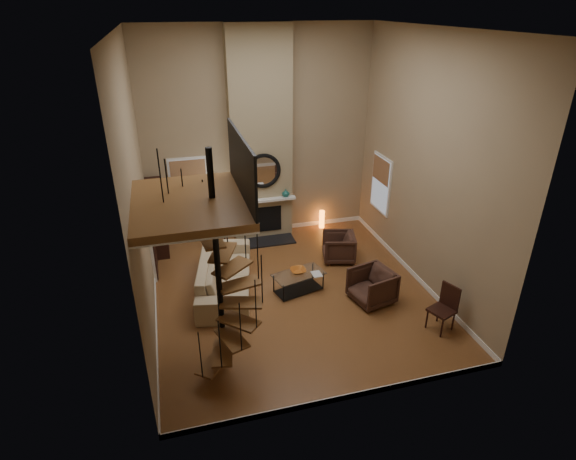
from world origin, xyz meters
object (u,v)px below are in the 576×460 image
object	(u,v)px
sofa	(224,274)
accent_lamp	(322,220)
coffee_table	(299,280)
floor_lamp	(222,200)
side_chair	(445,306)
hutch	(157,219)
armchair_near	(342,247)
armchair_far	(375,285)

from	to	relation	value
sofa	accent_lamp	bearing A→B (deg)	-40.85
accent_lamp	coffee_table	bearing A→B (deg)	-117.95
floor_lamp	accent_lamp	distance (m)	3.18
accent_lamp	side_chair	size ratio (longest dim) A/B	0.56
hutch	armchair_near	xyz separation A→B (m)	(4.41, -1.63, -0.60)
armchair_far	floor_lamp	distance (m)	4.35
hutch	accent_lamp	xyz separation A→B (m)	(4.55, 0.28, -0.70)
accent_lamp	floor_lamp	bearing A→B (deg)	-168.28
sofa	accent_lamp	distance (m)	4.01
hutch	coffee_table	distance (m)	4.07
hutch	accent_lamp	world-z (taller)	hutch
hutch	sofa	size ratio (longest dim) A/B	0.70
armchair_near	armchair_far	size ratio (longest dim) A/B	0.93
armchair_far	side_chair	distance (m)	1.57
sofa	accent_lamp	xyz separation A→B (m)	(3.18, 2.45, -0.15)
hutch	coffee_table	world-z (taller)	hutch
side_chair	armchair_far	bearing A→B (deg)	125.35
floor_lamp	side_chair	size ratio (longest dim) A/B	1.82
side_chair	sofa	bearing A→B (deg)	147.44
hutch	armchair_near	world-z (taller)	hutch
accent_lamp	hutch	bearing A→B (deg)	-176.52
floor_lamp	armchair_far	bearing A→B (deg)	-47.94
armchair_near	floor_lamp	bearing A→B (deg)	-100.43
armchair_near	coffee_table	world-z (taller)	armchair_near
coffee_table	floor_lamp	xyz separation A→B (m)	(-1.32, 2.38, 1.13)
hutch	armchair_near	bearing A→B (deg)	-20.21
accent_lamp	sofa	bearing A→B (deg)	-142.35
hutch	side_chair	size ratio (longest dim) A/B	2.06
armchair_near	armchair_far	distance (m)	1.84
armchair_far	floor_lamp	bearing A→B (deg)	-151.06
armchair_far	accent_lamp	bearing A→B (deg)	165.80
coffee_table	hutch	bearing A→B (deg)	137.60
hutch	floor_lamp	distance (m)	1.74
sofa	coffee_table	world-z (taller)	sofa
armchair_near	side_chair	bearing A→B (deg)	32.01
armchair_far	sofa	bearing A→B (deg)	-125.63
sofa	coffee_table	size ratio (longest dim) A/B	2.24
armchair_near	accent_lamp	xyz separation A→B (m)	(0.13, 1.90, -0.10)
side_chair	floor_lamp	bearing A→B (deg)	130.25
sofa	coffee_table	bearing A→B (deg)	-97.05
armchair_near	floor_lamp	distance (m)	3.24
side_chair	hutch	bearing A→B (deg)	138.67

